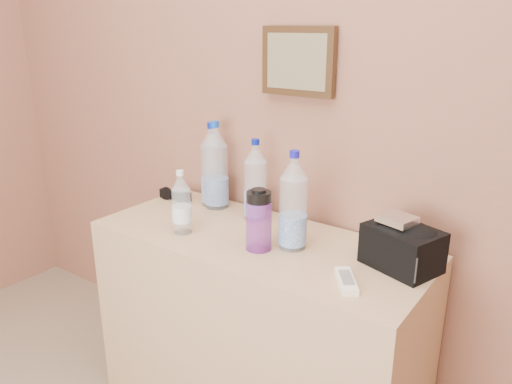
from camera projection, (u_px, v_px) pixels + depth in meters
picture_frame at (298, 61)px, 1.83m from camera, size 0.30×0.03×0.25m
dresser at (257, 329)px, 1.96m from camera, size 1.26×0.52×0.79m
pet_large_a at (213, 169)px, 2.13m from camera, size 0.10×0.10×0.36m
pet_large_b at (216, 170)px, 2.10m from camera, size 0.10×0.10×0.37m
pet_large_c at (255, 184)px, 1.97m from camera, size 0.09×0.09×0.33m
pet_large_d at (293, 206)px, 1.71m from camera, size 0.09×0.09×0.35m
pet_small at (182, 206)px, 1.85m from camera, size 0.07×0.07×0.24m
nalgene_bottle at (259, 220)px, 1.71m from camera, size 0.09×0.09×0.22m
sunglasses at (175, 195)px, 2.23m from camera, size 0.17×0.08×0.04m
ac_remote at (346, 281)px, 1.50m from camera, size 0.13×0.15×0.02m
toiletry_bag at (402, 245)px, 1.59m from camera, size 0.27×0.23×0.15m
foil_packet at (397, 219)px, 1.56m from camera, size 0.13×0.11×0.02m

